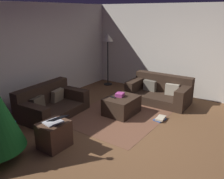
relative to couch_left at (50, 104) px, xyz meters
The scene contains 13 objects.
ground_plane 2.27m from the couch_left, 87.88° to the right, with size 6.40×6.40×0.00m, color brown.
rear_partition 1.37m from the couch_left, 84.59° to the left, with size 6.40×0.12×2.60m, color silver.
corner_partition 4.07m from the couch_left, 35.01° to the right, with size 0.12×6.40×2.60m, color silver.
couch_left is the anchor object (origin of this frame).
couch_right 2.94m from the couch_left, 37.66° to the right, with size 0.96×1.66×0.71m.
ottoman 1.73m from the couch_left, 54.43° to the right, with size 0.81×0.65×0.42m, color #332319.
gift_box 1.70m from the couch_left, 52.34° to the right, with size 0.19×0.18×0.09m, color #B23F8C.
tv_remote 1.53m from the couch_left, 55.32° to the right, with size 0.05×0.16×0.02m, color black.
side_table 1.56m from the couch_left, 128.23° to the right, with size 0.52×0.44×0.49m, color #4C3323.
laptop 1.64m from the couch_left, 127.13° to the right, with size 0.37×0.46×0.19m.
book_stack 2.64m from the couch_left, 62.65° to the right, with size 0.32×0.23×0.07m.
corner_lamp 3.03m from the couch_left, ahead, with size 0.36×0.36×1.70m.
area_rug 1.75m from the couch_left, 54.43° to the right, with size 2.60×2.00×0.01m, color brown.
Camera 1 is at (-3.58, -2.05, 2.39)m, focal length 38.21 mm.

